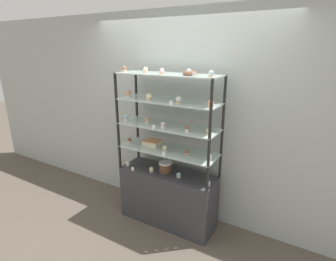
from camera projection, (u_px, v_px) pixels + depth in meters
name	position (u px, v px, depth m)	size (l,w,h in m)	color
ground_plane	(168.00, 220.00, 3.42)	(20.00, 20.00, 0.00)	brown
back_wall	(182.00, 118.00, 3.32)	(8.00, 0.05, 2.60)	#A8B2AD
display_base	(168.00, 197.00, 3.32)	(1.20, 0.41, 0.70)	#333338
display_riser_lower	(168.00, 151.00, 3.13)	(1.20, 0.41, 0.30)	black
display_riser_middle	(168.00, 127.00, 3.04)	(1.20, 0.41, 0.30)	black
display_riser_upper	(168.00, 102.00, 2.95)	(1.20, 0.41, 0.30)	black
display_riser_top	(168.00, 75.00, 2.86)	(1.20, 0.41, 0.30)	black
layer_cake_centerpiece	(165.00, 167.00, 3.20)	(0.16, 0.16, 0.13)	brown
sheet_cake_frosted	(152.00, 143.00, 3.25)	(0.21, 0.18, 0.07)	beige
cupcake_0	(128.00, 164.00, 3.37)	(0.05, 0.05, 0.06)	beige
cupcake_1	(152.00, 169.00, 3.21)	(0.05, 0.05, 0.06)	beige
cupcake_2	(179.00, 175.00, 3.07)	(0.05, 0.05, 0.06)	beige
cupcake_3	(208.00, 183.00, 2.88)	(0.05, 0.05, 0.06)	beige
price_tag_0	(133.00, 169.00, 3.24)	(0.04, 0.00, 0.04)	white
cupcake_4	(129.00, 140.00, 3.34)	(0.05, 0.05, 0.07)	beige
cupcake_5	(165.00, 148.00, 3.07)	(0.05, 0.05, 0.07)	beige
cupcake_6	(187.00, 152.00, 2.96)	(0.05, 0.05, 0.07)	#CCB28C
cupcake_7	(209.00, 157.00, 2.82)	(0.05, 0.05, 0.07)	white
price_tag_1	(164.00, 154.00, 2.94)	(0.04, 0.00, 0.04)	white
cupcake_8	(126.00, 118.00, 3.23)	(0.05, 0.05, 0.07)	white
cupcake_9	(147.00, 120.00, 3.12)	(0.05, 0.05, 0.07)	beige
cupcake_10	(163.00, 125.00, 2.93)	(0.05, 0.05, 0.07)	white
cupcake_11	(187.00, 128.00, 2.81)	(0.05, 0.05, 0.07)	white
cupcake_12	(209.00, 131.00, 2.71)	(0.05, 0.05, 0.07)	#CCB28C
price_tag_2	(154.00, 127.00, 2.91)	(0.04, 0.00, 0.04)	white
cupcake_13	(128.00, 94.00, 3.16)	(0.07, 0.07, 0.08)	white
cupcake_14	(149.00, 97.00, 2.95)	(0.07, 0.07, 0.08)	#CCB28C
cupcake_15	(179.00, 100.00, 2.79)	(0.07, 0.07, 0.08)	#CCB28C
cupcake_16	(210.00, 104.00, 2.59)	(0.07, 0.07, 0.08)	#CCB28C
price_tag_3	(171.00, 103.00, 2.71)	(0.04, 0.00, 0.04)	white
cupcake_17	(124.00, 69.00, 3.04)	(0.05, 0.05, 0.07)	#CCB28C
cupcake_18	(146.00, 70.00, 2.92)	(0.05, 0.05, 0.07)	#CCB28C
cupcake_19	(162.00, 71.00, 2.75)	(0.05, 0.05, 0.07)	#CCB28C
cupcake_20	(189.00, 72.00, 2.68)	(0.05, 0.05, 0.07)	beige
cupcake_21	(211.00, 74.00, 2.49)	(0.05, 0.05, 0.07)	#CCB28C
price_tag_4	(194.00, 75.00, 2.50)	(0.04, 0.00, 0.04)	white
donut_glazed	(190.00, 73.00, 2.69)	(0.15, 0.15, 0.04)	brown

